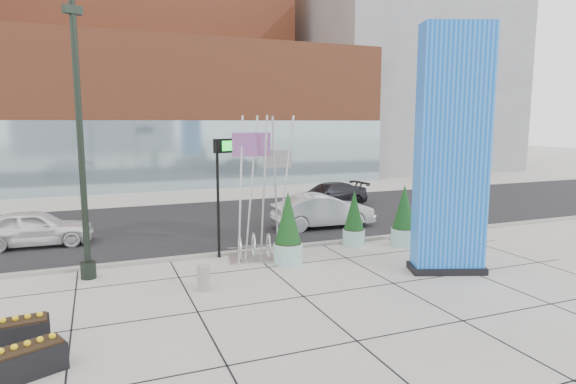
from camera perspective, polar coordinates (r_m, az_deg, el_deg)
name	(u,v)px	position (r m, az deg, el deg)	size (l,w,h in m)	color
ground	(259,290)	(14.43, -3.48, -11.50)	(160.00, 160.00, 0.00)	#9E9991
street_asphalt	(194,223)	(23.80, -11.08, -3.68)	(80.00, 12.00, 0.02)	black
curb_edge	(225,254)	(18.08, -7.50, -7.25)	(80.00, 0.30, 0.12)	gray
tower_podium	(164,114)	(40.25, -14.47, 8.91)	(34.00, 10.00, 11.00)	brown
tower_glass_front	(175,156)	(35.58, -13.30, 4.23)	(34.00, 0.60, 5.00)	#8CA5B2
building_grey_parking	(394,84)	(54.29, 12.44, 12.45)	(20.00, 18.00, 18.00)	slate
blue_pylon	(452,155)	(16.24, 18.83, 4.12)	(2.60, 1.81, 7.92)	blue
lamp_post	(82,168)	(15.97, -23.22, 2.65)	(0.58, 0.47, 8.55)	black
public_art_sculpture	(261,222)	(17.14, -3.17, -3.63)	(2.44, 1.55, 5.14)	silver
concrete_bollard	(204,278)	(14.49, -9.97, -9.97)	(0.38, 0.38, 0.75)	gray
overhead_street_sign	(237,156)	(17.40, -6.04, 4.30)	(1.94, 0.94, 4.30)	black
round_planter_east	(404,217)	(19.66, 13.57, -2.86)	(0.98, 0.98, 2.46)	#92C4BB
round_planter_mid	(354,219)	(19.39, 7.82, -3.20)	(0.88, 0.88, 2.21)	#92C4BB
round_planter_west	(288,229)	(16.67, 0.00, -4.45)	(1.02, 1.02, 2.55)	#92C4BB
box_planter_north	(17,333)	(12.43, -29.49, -14.30)	(1.38, 0.80, 0.73)	black
box_planter_south	(29,359)	(11.10, -28.39, -17.00)	(1.44, 1.10, 0.71)	black
car_white_west	(35,228)	(21.51, -27.82, -3.82)	(1.72, 4.28, 1.46)	white
car_silver_mid	(323,211)	(22.46, 4.17, -2.26)	(1.65, 4.72, 1.55)	#AEB0B6
car_dark_east	(328,195)	(27.74, 4.75, -0.41)	(1.96, 4.82, 1.40)	black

